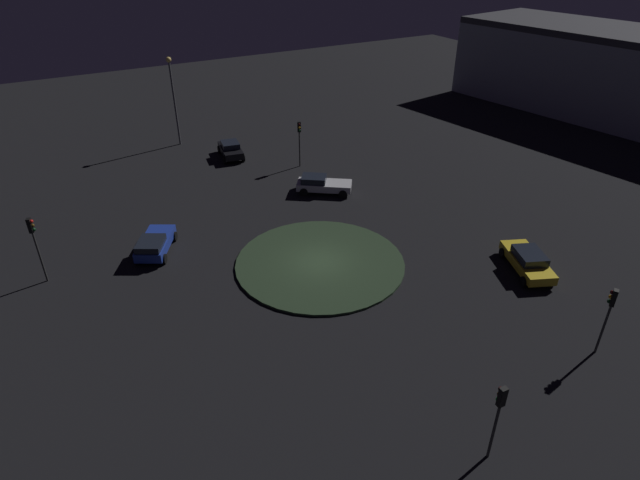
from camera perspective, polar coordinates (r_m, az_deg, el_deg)
The scene contains 12 objects.
ground_plane at distance 34.07m, azimuth 0.00°, elevation -2.56°, with size 119.86×119.86×0.00m, color black.
roundabout_island at distance 34.02m, azimuth 0.00°, elevation -2.44°, with size 10.80×10.80×0.16m, color #263823.
car_silver at distance 42.97m, azimuth 0.19°, elevation 6.02°, with size 4.52×3.96×1.37m.
car_black at distance 50.58m, azimuth -9.57°, elevation 9.57°, with size 2.51×4.08×1.46m.
car_blue at distance 36.43m, azimuth -17.32°, elevation -0.36°, with size 3.51×4.32×1.36m.
car_yellow at distance 35.49m, azimuth 21.39°, elevation -2.06°, with size 3.43×4.84×1.40m.
traffic_light_southwest at distance 47.13m, azimuth -2.23°, elevation 11.18°, with size 0.36×0.39×4.09m.
traffic_light_northwest at distance 29.39m, azimuth 28.62°, elevation -6.47°, with size 0.37×0.40×3.87m.
traffic_light_north at distance 22.42m, azimuth 18.61°, elevation -16.77°, with size 0.32×0.37×3.88m.
traffic_light_southeast at distance 35.03m, azimuth -28.30°, elevation 0.23°, with size 0.39×0.36×4.31m.
streetlamp_south at distance 53.52m, azimuth -15.50°, elevation 15.20°, with size 0.49×0.49×8.33m.
store_building at distance 68.61m, azimuth 30.49°, elevation 14.83°, with size 17.42×39.36×9.05m.
Camera 1 is at (14.16, 24.67, 18.75)m, focal length 29.84 mm.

